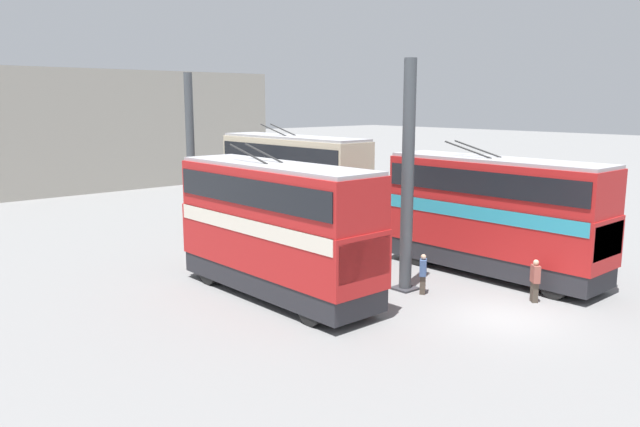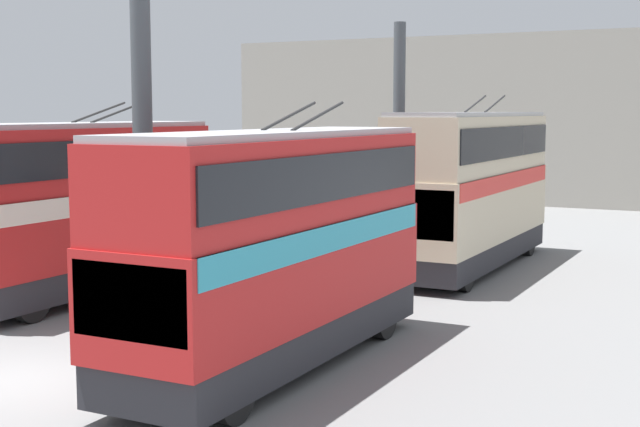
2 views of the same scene
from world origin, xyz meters
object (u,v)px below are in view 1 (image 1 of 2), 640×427
Objects in this scene: person_by_right_row at (314,262)px; person_aisle_midway at (307,247)px; bus_left_near at (495,209)px; oil_drum at (375,254)px; person_by_left_row at (535,280)px; bus_left_far at (293,176)px; person_aisle_foreground at (423,273)px; bus_right_mid at (276,222)px.

person_aisle_midway reaches higher than person_by_right_row.
person_by_right_row is at bearing 57.99° from bus_left_near.
person_by_left_row is at bearing -176.19° from oil_drum.
bus_left_near is 13.17m from bus_left_far.
person_aisle_foreground is 5.85m from person_aisle_midway.
person_aisle_foreground is (-3.46, -4.33, -2.04)m from bus_right_mid.
bus_left_near reaches higher than person_aisle_foreground.
bus_left_near is 4.67m from person_aisle_foreground.
person_by_right_row reaches higher than person_aisle_foreground.
bus_right_mid is (-9.43, 8.53, -0.16)m from bus_left_far.
person_by_left_row is (-3.32, -2.27, 0.03)m from person_aisle_foreground.
bus_left_near is at bearing -151.35° from oil_drum.
bus_left_near reaches higher than person_aisle_midway.
person_aisle_foreground is at bearing -128.65° from bus_right_mid.
person_by_right_row is 0.98× the size of person_aisle_midway.
person_by_left_row reaches higher than person_aisle_foreground.
bus_left_near is 1.03× the size of bus_right_mid.
person_by_right_row is at bearing -82.47° from bus_right_mid.
bus_left_far is at bearing 123.61° from person_by_left_row.
bus_right_mid reaches higher than bus_left_near.
person_by_left_row is at bearing -11.55° from person_by_right_row.
person_by_left_row is (-9.12, -3.10, -0.08)m from person_aisle_midway.
bus_left_near is 5.99× the size of person_by_left_row.
person_aisle_midway reaches higher than person_by_left_row.
bus_right_mid reaches higher than person_by_right_row.
bus_left_near reaches higher than person_by_left_row.
person_by_right_row is 1.06× the size of person_by_left_row.
person_aisle_midway is 9.63m from person_by_left_row.
person_aisle_midway is (2.05, -1.39, 0.02)m from person_by_right_row.
person_by_left_row is at bearing 173.20° from bus_left_far.
bus_left_far reaches higher than person_by_right_row.
bus_left_far reaches higher than bus_right_mid.
person_aisle_midway is at bearing 39.68° from bus_left_near.
person_by_left_row is (-7.06, -4.49, -0.05)m from person_by_right_row.
bus_left_near is 5.54× the size of person_aisle_midway.
person_by_left_row is at bearing 147.63° from bus_left_near.
bus_left_near is 6.15× the size of person_aisle_foreground.
person_aisle_midway is (6.07, 5.03, -1.90)m from bus_left_near.
bus_left_near reaches higher than oil_drum.
bus_left_far is 6.25× the size of person_by_right_row.
person_by_right_row reaches higher than oil_drum.
person_by_right_row reaches higher than person_by_left_row.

